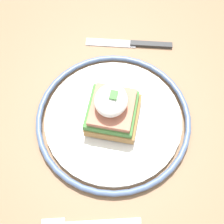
# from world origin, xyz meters

# --- Properties ---
(ground_plane) EXTENTS (6.00, 6.00, 0.00)m
(ground_plane) POSITION_xyz_m (0.00, 0.00, 0.00)
(ground_plane) COLOR gray
(dining_table) EXTENTS (0.88, 0.82, 0.76)m
(dining_table) POSITION_xyz_m (0.00, 0.00, 0.63)
(dining_table) COLOR #846042
(dining_table) RESTS_ON ground_plane
(plate) EXTENTS (0.28, 0.28, 0.02)m
(plate) POSITION_xyz_m (-0.00, 0.04, 0.76)
(plate) COLOR silver
(plate) RESTS_ON dining_table
(sandwich) EXTENTS (0.09, 0.09, 0.08)m
(sandwich) POSITION_xyz_m (-0.00, 0.05, 0.80)
(sandwich) COLOR #9E703D
(sandwich) RESTS_ON plate
(fork) EXTENTS (0.05, 0.15, 0.00)m
(fork) POSITION_xyz_m (-0.18, 0.05, 0.76)
(fork) COLOR silver
(fork) RESTS_ON dining_table
(knife) EXTENTS (0.04, 0.18, 0.01)m
(knife) POSITION_xyz_m (0.18, 0.03, 0.76)
(knife) COLOR #2D2D2D
(knife) RESTS_ON dining_table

